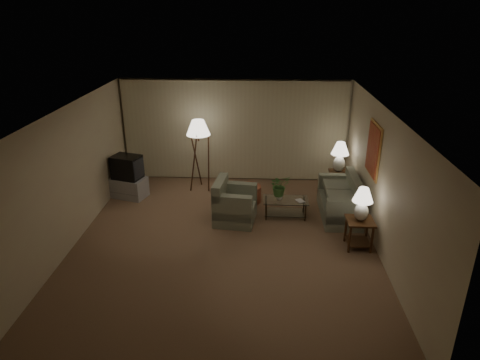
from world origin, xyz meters
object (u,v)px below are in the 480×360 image
(sofa, at_px, (340,201))
(side_table_near, at_px, (359,229))
(armchair, at_px, (235,205))
(table_lamp_near, at_px, (362,201))
(ottoman, at_px, (248,194))
(tv_cabinet, at_px, (129,187))
(coffee_table, at_px, (285,205))
(vase, at_px, (279,196))
(side_table_far, at_px, (338,179))
(crt_tv, at_px, (127,167))
(floor_lamp, at_px, (199,154))
(table_lamp_far, at_px, (340,154))

(sofa, height_order, side_table_near, sofa)
(armchair, bearing_deg, table_lamp_near, -104.52)
(armchair, distance_m, ottoman, 1.05)
(armchair, distance_m, tv_cabinet, 2.95)
(side_table_near, xyz_separation_m, coffee_table, (-1.37, 1.25, -0.13))
(ottoman, distance_m, vase, 1.06)
(side_table_far, xyz_separation_m, crt_tv, (-5.20, -0.47, 0.39))
(crt_tv, bearing_deg, tv_cabinet, 0.00)
(sofa, distance_m, armchair, 2.37)
(coffee_table, relative_size, floor_lamp, 0.55)
(sofa, xyz_separation_m, floor_lamp, (-3.35, 1.35, 0.60))
(armchair, height_order, side_table_far, armchair)
(side_table_far, distance_m, floor_lamp, 3.55)
(table_lamp_far, relative_size, coffee_table, 0.75)
(table_lamp_near, distance_m, crt_tv, 5.63)
(ottoman, bearing_deg, tv_cabinet, 177.15)
(sofa, xyz_separation_m, table_lamp_near, (0.15, -1.35, 0.64))
(table_lamp_far, bearing_deg, crt_tv, -174.88)
(sofa, bearing_deg, armchair, -80.64)
(side_table_far, bearing_deg, sofa, -96.84)
(coffee_table, distance_m, tv_cabinet, 3.93)
(table_lamp_far, xyz_separation_m, ottoman, (-2.23, -0.61, -0.84))
(coffee_table, xyz_separation_m, ottoman, (-0.86, 0.74, -0.07))
(side_table_far, bearing_deg, ottoman, -164.60)
(tv_cabinet, bearing_deg, side_table_far, 22.04)
(side_table_far, xyz_separation_m, coffee_table, (-1.37, -1.35, -0.12))
(table_lamp_near, height_order, floor_lamp, floor_lamp)
(floor_lamp, distance_m, vase, 2.50)
(armchair, xyz_separation_m, crt_tv, (-2.71, 1.15, 0.41))
(table_lamp_near, bearing_deg, ottoman, 138.29)
(coffee_table, distance_m, crt_tv, 3.96)
(crt_tv, relative_size, ottoman, 1.27)
(side_table_far, distance_m, ottoman, 2.32)
(ottoman, bearing_deg, crt_tv, 177.15)
(ottoman, height_order, vase, vase)
(armchair, relative_size, table_lamp_near, 1.63)
(armchair, height_order, crt_tv, crt_tv)
(armchair, height_order, floor_lamp, floor_lamp)
(sofa, distance_m, side_table_near, 1.36)
(side_table_far, xyz_separation_m, ottoman, (-2.23, -0.61, -0.19))
(floor_lamp, bearing_deg, tv_cabinet, -161.49)
(tv_cabinet, bearing_deg, side_table_near, -5.39)
(table_lamp_near, xyz_separation_m, ottoman, (-2.23, 1.99, -0.80))
(coffee_table, xyz_separation_m, floor_lamp, (-2.13, 1.45, 0.68))
(armchair, xyz_separation_m, table_lamp_near, (2.49, -0.98, 0.62))
(sofa, height_order, tv_cabinet, sofa)
(sofa, xyz_separation_m, side_table_far, (0.15, 1.25, 0.03))
(side_table_near, xyz_separation_m, table_lamp_near, (-0.00, 0.00, 0.59))
(floor_lamp, bearing_deg, crt_tv, -161.49)
(floor_lamp, distance_m, ottoman, 1.64)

